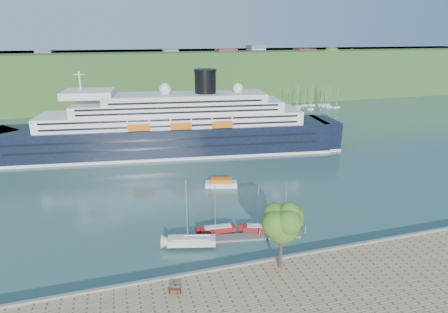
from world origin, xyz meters
TOP-DOWN VIEW (x-y plane):
  - ground at (0.00, 0.00)m, footprint 400.00×400.00m
  - far_hillside at (0.00, 145.00)m, footprint 400.00×50.00m
  - quay_coping at (0.00, -0.20)m, footprint 220.00×0.50m
  - cruise_ship at (-4.25, 57.96)m, footprint 103.25×28.29m
  - park_bench at (-12.51, -3.35)m, footprint 1.84×1.29m
  - promenade_tree at (2.32, -2.15)m, footprint 6.38×6.38m
  - floating_pontoon at (1.36, 8.11)m, footprint 17.46×5.09m
  - sailboat_white_near at (-8.02, 7.99)m, footprint 8.58×4.28m
  - sailboat_red at (3.89, 9.10)m, footprint 6.53×3.84m
  - sailboat_white_far at (8.81, 9.28)m, footprint 6.30×2.34m
  - tender_launch at (3.18, 30.17)m, footprint 7.33×4.18m
  - sailboat_extra at (-2.96, 10.81)m, footprint 6.61×2.22m

SIDE VIEW (x-z plane):
  - ground at x=0.00m, z-range 0.00..0.00m
  - floating_pontoon at x=1.36m, z-range 0.00..0.39m
  - tender_launch at x=3.18m, z-range 0.00..1.92m
  - quay_coping at x=0.00m, z-range 1.00..1.30m
  - park_bench at x=-12.51m, z-range 1.00..2.09m
  - sailboat_white_far at x=8.81m, z-range 0.00..7.95m
  - sailboat_red at x=3.89m, z-range 0.00..8.15m
  - sailboat_extra at x=-2.96m, z-range 0.00..8.40m
  - sailboat_white_near at x=-8.02m, z-range 0.00..10.68m
  - promenade_tree at x=2.32m, z-range 1.00..11.56m
  - cruise_ship at x=-4.25m, z-range 0.00..22.95m
  - far_hillside at x=0.00m, z-range 0.00..24.00m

